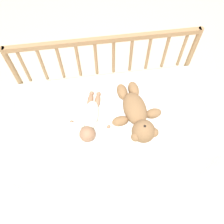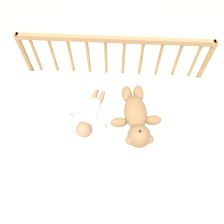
% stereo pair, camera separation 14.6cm
% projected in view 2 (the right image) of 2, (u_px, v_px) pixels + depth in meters
% --- Properties ---
extents(ground_plane, '(12.00, 12.00, 0.00)m').
position_uv_depth(ground_plane, '(112.00, 143.00, 2.13)').
color(ground_plane, '#C6B293').
extents(crib_mattress, '(1.31, 0.72, 0.49)m').
position_uv_depth(crib_mattress, '(112.00, 131.00, 1.92)').
color(crib_mattress, silver).
rests_on(crib_mattress, ground_plane).
extents(crib_rail, '(1.31, 0.04, 0.84)m').
position_uv_depth(crib_rail, '(115.00, 62.00, 1.79)').
color(crib_rail, '#997047').
rests_on(crib_rail, ground_plane).
extents(blanket, '(0.85, 0.58, 0.01)m').
position_uv_depth(blanket, '(115.00, 115.00, 1.71)').
color(blanket, white).
rests_on(blanket, crib_mattress).
extents(teddy_bear, '(0.35, 0.49, 0.15)m').
position_uv_depth(teddy_bear, '(136.00, 119.00, 1.63)').
color(teddy_bear, olive).
rests_on(teddy_bear, crib_mattress).
extents(baby, '(0.31, 0.40, 0.10)m').
position_uv_depth(baby, '(89.00, 116.00, 1.66)').
color(baby, '#EAEACC').
rests_on(baby, crib_mattress).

